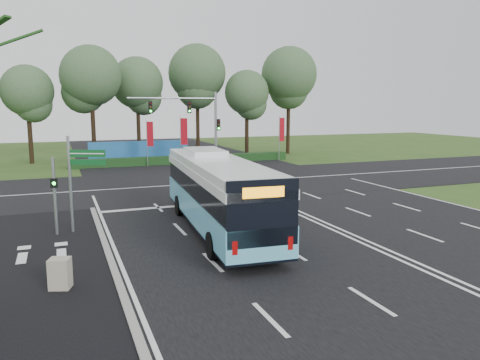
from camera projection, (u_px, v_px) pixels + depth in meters
The scene contains 16 objects.
ground at pixel (304, 218), 24.23m from camera, with size 120.00×120.00×0.00m, color #2C4C19.
road_main at pixel (304, 218), 24.22m from camera, with size 20.00×120.00×0.04m, color black.
road_cross at pixel (226, 182), 35.27m from camera, with size 120.00×14.00×0.05m, color black.
bike_path at pixel (41, 265), 16.98m from camera, with size 5.00×18.00×0.06m, color black.
kerb_strip at pixel (109, 257), 17.84m from camera, with size 0.25×18.00×0.12m, color gray.
city_bus at pixel (218, 193), 21.46m from camera, with size 3.56×12.66×3.59m.
pedestrian_signal at pixel (55, 194), 20.54m from camera, with size 0.31×0.42×3.54m.
street_sign at pixel (77, 173), 20.90m from camera, with size 1.59×0.79×4.44m.
utility_cabinet at pixel (60, 274), 14.69m from camera, with size 0.62×0.52×1.04m, color #A89E87.
banner_flag_left at pixel (149, 137), 44.14m from camera, with size 0.62×0.24×4.35m.
banner_flag_mid at pixel (183, 134), 44.21m from camera, with size 0.68×0.21×4.68m.
banner_flag_right at pixel (281, 132), 49.08m from camera, with size 0.67×0.16×4.58m.
traffic_light_gantry at pixel (197, 118), 42.43m from camera, with size 8.41×0.28×7.00m.
hedge at pixel (184, 160), 46.71m from camera, with size 22.00×1.20×0.80m, color black.
blue_hoarding at pixel (140, 152), 47.47m from camera, with size 10.00×0.30×2.20m, color #1C5C9C.
eucalyptus_row at pixel (160, 80), 50.93m from camera, with size 41.61×9.23×12.79m.
Camera 1 is at (-11.67, -20.80, 5.77)m, focal length 35.00 mm.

